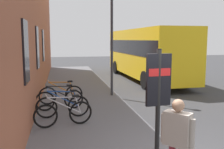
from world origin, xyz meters
name	(u,v)px	position (x,y,z in m)	size (l,w,h in m)	color
ground	(143,100)	(6.00, -1.00, 0.00)	(60.00, 60.00, 0.00)	#38383A
sidewalk_pavement	(79,92)	(8.00, 1.75, 0.06)	(24.00, 3.50, 0.12)	slate
station_facade	(36,23)	(8.99, 3.80, 3.56)	(22.00, 0.65, 7.12)	#9E563D
bicycle_end_of_row	(64,113)	(2.77, 2.56, 0.51)	(0.51, 1.75, 0.97)	black
bicycle_beside_lamp	(63,106)	(3.66, 2.58, 0.51)	(0.48, 1.77, 0.97)	black
bicycle_mid_rack	(60,99)	(4.65, 2.68, 0.51)	(0.48, 1.76, 0.97)	black
bicycle_leaning_wall	(61,94)	(5.57, 2.63, 0.51)	(0.48, 1.77, 0.97)	black
transit_info_sign	(158,87)	(0.16, 0.61, 1.72)	(0.15, 0.56, 2.40)	black
city_bus	(145,51)	(11.81, -3.00, 1.92)	(10.57, 2.87, 3.35)	yellow
pedestrian_crossing_street	(177,135)	(-0.95, 0.69, 1.09)	(0.50, 0.47, 1.60)	maroon
street_lamp	(112,23)	(6.74, 0.30, 3.43)	(0.28, 0.28, 5.64)	#333338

